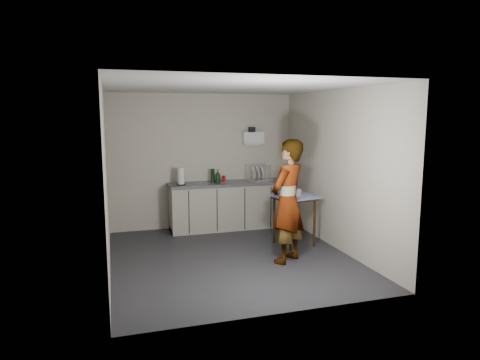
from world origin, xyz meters
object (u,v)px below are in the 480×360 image
object	(u,v)px
dish_rack	(258,177)
bakery_box	(290,190)
paper_towel	(181,177)
kitchen_counter	(227,207)
dark_bottle	(213,176)
side_table	(294,202)
soap_bottle	(218,176)
standing_man	(288,201)
soda_can	(224,179)

from	to	relation	value
dish_rack	bakery_box	bearing A→B (deg)	-85.63
bakery_box	paper_towel	bearing A→B (deg)	143.69
kitchen_counter	dark_bottle	size ratio (longest dim) A/B	8.45
side_table	soap_bottle	xyz separation A→B (m)	(-1.01, 1.28, 0.30)
standing_man	dark_bottle	size ratio (longest dim) A/B	6.96
side_table	dark_bottle	size ratio (longest dim) A/B	3.23
standing_man	bakery_box	world-z (taller)	standing_man
standing_man	soap_bottle	world-z (taller)	standing_man
dish_rack	side_table	bearing A→B (deg)	-83.91
standing_man	soda_can	world-z (taller)	standing_man
standing_man	soap_bottle	size ratio (longest dim) A/B	6.91
dark_bottle	paper_towel	bearing A→B (deg)	-170.11
dark_bottle	bakery_box	xyz separation A→B (m)	(1.02, -1.35, -0.10)
kitchen_counter	dark_bottle	bearing A→B (deg)	168.20
paper_towel	bakery_box	bearing A→B (deg)	-36.96
side_table	paper_towel	size ratio (longest dim) A/B	2.70
side_table	bakery_box	xyz separation A→B (m)	(-0.05, 0.08, 0.20)
bakery_box	side_table	bearing A→B (deg)	-57.30
side_table	dark_bottle	xyz separation A→B (m)	(-1.07, 1.43, 0.30)
dark_bottle	bakery_box	world-z (taller)	bakery_box
side_table	soap_bottle	bearing A→B (deg)	116.14
side_table	standing_man	bearing A→B (deg)	-133.13
standing_man	dark_bottle	world-z (taller)	standing_man
kitchen_counter	paper_towel	size ratio (longest dim) A/B	7.07
side_table	bakery_box	world-z (taller)	bakery_box
paper_towel	kitchen_counter	bearing A→B (deg)	3.46
kitchen_counter	side_table	world-z (taller)	kitchen_counter
soda_can	dark_bottle	bearing A→B (deg)	-176.99
soda_can	bakery_box	xyz separation A→B (m)	(0.80, -1.36, -0.03)
soda_can	dark_bottle	xyz separation A→B (m)	(-0.22, -0.01, 0.07)
soda_can	bakery_box	bearing A→B (deg)	-59.71
standing_man	dish_rack	xyz separation A→B (m)	(0.29, 2.18, 0.06)
kitchen_counter	standing_man	size ratio (longest dim) A/B	1.21
kitchen_counter	paper_towel	world-z (taller)	paper_towel
soap_bottle	soda_can	bearing A→B (deg)	44.73
dark_bottle	dish_rack	distance (m)	0.92
soda_can	dish_rack	bearing A→B (deg)	-0.62
standing_man	paper_towel	xyz separation A→B (m)	(-1.26, 2.06, 0.14)
standing_man	paper_towel	world-z (taller)	standing_man
kitchen_counter	dark_bottle	xyz separation A→B (m)	(-0.27, 0.06, 0.62)
standing_man	dark_bottle	bearing A→B (deg)	-111.33
kitchen_counter	soap_bottle	xyz separation A→B (m)	(-0.21, -0.10, 0.62)
side_table	paper_towel	bearing A→B (deg)	129.92
dish_rack	bakery_box	xyz separation A→B (m)	(0.10, -1.36, -0.04)
paper_towel	bakery_box	distance (m)	2.07
soda_can	dark_bottle	distance (m)	0.24
paper_towel	dish_rack	size ratio (longest dim) A/B	0.72
side_table	paper_towel	distance (m)	2.18
dark_bottle	paper_towel	size ratio (longest dim) A/B	0.84
standing_man	dish_rack	size ratio (longest dim) A/B	4.18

